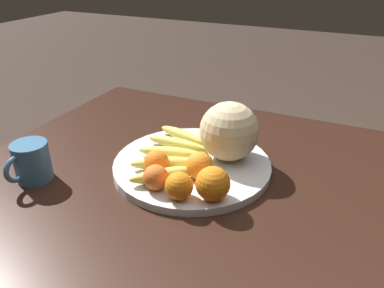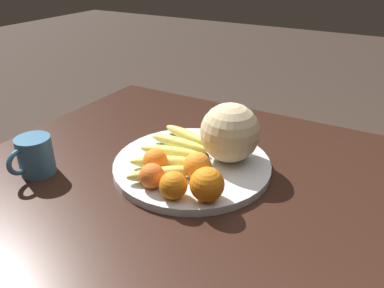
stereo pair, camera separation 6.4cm
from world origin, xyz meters
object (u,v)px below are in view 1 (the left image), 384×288
at_px(fruit_bowl, 192,164).
at_px(orange_back_left, 213,184).
at_px(orange_mid_center, 157,162).
at_px(kitchen_table, 207,215).
at_px(banana_bunch, 173,154).
at_px(ceramic_mug, 31,162).
at_px(melon, 229,131).
at_px(orange_front_left, 179,186).
at_px(orange_back_right, 156,177).
at_px(orange_front_right, 200,166).

relative_size(fruit_bowl, orange_back_left, 5.31).
distance_m(orange_mid_center, orange_back_left, 0.16).
distance_m(kitchen_table, banana_bunch, 0.18).
bearing_deg(fruit_bowl, kitchen_table, -32.91).
bearing_deg(ceramic_mug, kitchen_table, 23.89).
bearing_deg(melon, orange_mid_center, -131.47).
bearing_deg(orange_front_left, melon, 80.98).
height_order(banana_bunch, orange_mid_center, orange_mid_center).
bearing_deg(fruit_bowl, ceramic_mug, -146.95).
distance_m(fruit_bowl, orange_mid_center, 0.11).
distance_m(kitchen_table, orange_mid_center, 0.19).
height_order(banana_bunch, orange_back_right, orange_back_right).
bearing_deg(fruit_bowl, orange_mid_center, -121.50).
bearing_deg(orange_back_right, orange_back_left, 8.35).
height_order(kitchen_table, ceramic_mug, ceramic_mug).
bearing_deg(kitchen_table, orange_front_right, -123.12).
height_order(orange_front_right, ceramic_mug, ceramic_mug).
bearing_deg(orange_front_right, kitchen_table, 56.88).
bearing_deg(orange_front_left, orange_back_right, 170.70).
height_order(kitchen_table, orange_back_left, orange_back_left).
distance_m(fruit_bowl, orange_front_right, 0.09).
xyz_separation_m(fruit_bowl, orange_back_right, (-0.02, -0.14, 0.04)).
height_order(kitchen_table, orange_front_left, orange_front_left).
relative_size(kitchen_table, melon, 8.11).
bearing_deg(melon, orange_back_right, -115.79).
bearing_deg(orange_back_right, melon, 64.21).
relative_size(fruit_bowl, orange_front_left, 6.49).
relative_size(melon, ceramic_mug, 1.23).
xyz_separation_m(orange_back_right, ceramic_mug, (-0.30, -0.07, 0.00)).
bearing_deg(orange_front_right, orange_front_left, -94.41).
bearing_deg(banana_bunch, melon, -163.41).
bearing_deg(orange_back_right, fruit_bowl, 81.15).
distance_m(banana_bunch, orange_front_right, 0.11).
relative_size(orange_back_left, orange_back_right, 1.30).
height_order(banana_bunch, orange_back_left, orange_back_left).
bearing_deg(orange_mid_center, orange_front_left, -35.55).
xyz_separation_m(kitchen_table, banana_bunch, (-0.11, 0.03, 0.14)).
bearing_deg(orange_mid_center, orange_front_right, 14.15).
distance_m(kitchen_table, ceramic_mug, 0.45).
bearing_deg(orange_back_left, melon, 99.95).
xyz_separation_m(kitchen_table, ceramic_mug, (-0.39, -0.17, 0.15)).
height_order(banana_bunch, ceramic_mug, ceramic_mug).
height_order(melon, banana_bunch, melon).
bearing_deg(ceramic_mug, orange_front_right, 22.01).
relative_size(orange_back_left, ceramic_mug, 0.62).
relative_size(banana_bunch, orange_back_left, 4.06).
bearing_deg(kitchen_table, ceramic_mug, -156.11).
distance_m(orange_front_left, orange_back_right, 0.06).
distance_m(orange_mid_center, orange_back_right, 0.06).
bearing_deg(orange_back_left, kitchen_table, 118.38).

